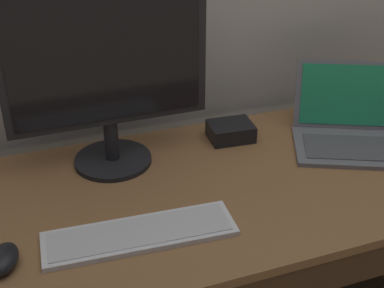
{
  "coord_description": "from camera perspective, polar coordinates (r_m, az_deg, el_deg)",
  "views": [
    {
      "loc": [
        -0.52,
        -1.11,
        1.54
      ],
      "look_at": [
        -0.11,
        0.0,
        0.87
      ],
      "focal_mm": 49.84,
      "sensor_mm": 36.0,
      "label": 1
    }
  ],
  "objects": [
    {
      "name": "computer_mouse",
      "position": [
        1.26,
        -19.52,
        -11.51
      ],
      "size": [
        0.09,
        0.11,
        0.04
      ],
      "primitive_type": "ellipsoid",
      "rotation": [
        0.0,
        0.0,
        -0.29
      ],
      "color": "black",
      "rests_on": "desk"
    },
    {
      "name": "desk",
      "position": [
        1.58,
        4.14,
        -10.43
      ],
      "size": [
        1.86,
        0.7,
        0.73
      ],
      "color": "olive",
      "rests_on": "ground"
    },
    {
      "name": "laptop_space_gray",
      "position": [
        1.71,
        16.73,
        1.68
      ],
      "size": [
        0.44,
        0.41,
        0.22
      ],
      "color": "slate",
      "rests_on": "desk"
    },
    {
      "name": "wired_keyboard",
      "position": [
        1.28,
        -5.59,
        -9.53
      ],
      "size": [
        0.46,
        0.16,
        0.02
      ],
      "color": "white",
      "rests_on": "desk"
    },
    {
      "name": "external_drive_box",
      "position": [
        1.67,
        4.16,
        1.38
      ],
      "size": [
        0.14,
        0.11,
        0.05
      ],
      "primitive_type": "cube",
      "rotation": [
        0.0,
        0.0,
        -0.07
      ],
      "color": "black",
      "rests_on": "desk"
    },
    {
      "name": "external_monitor",
      "position": [
        1.43,
        -9.15,
        7.55
      ],
      "size": [
        0.55,
        0.22,
        0.52
      ],
      "color": "black",
      "rests_on": "desk"
    }
  ]
}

